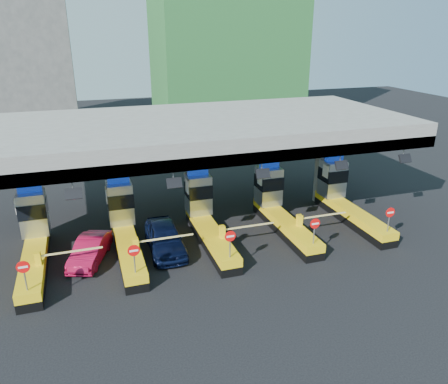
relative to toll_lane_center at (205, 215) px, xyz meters
name	(u,v)px	position (x,y,z in m)	size (l,w,h in m)	color
ground	(206,237)	(0.00, -0.28, -1.40)	(120.00, 120.00, 0.00)	black
toll_canopy	(193,132)	(0.00, 2.59, 4.74)	(28.00, 12.09, 7.00)	slate
toll_lane_far_left	(34,238)	(-10.00, 0.00, 0.00)	(4.43, 8.00, 4.16)	black
toll_lane_left	(124,226)	(-5.00, 0.00, 0.00)	(4.43, 8.00, 4.16)	black
toll_lane_center	(205,215)	(0.00, 0.00, 0.00)	(4.43, 8.00, 4.16)	black
toll_lane_right	(277,206)	(5.00, 0.00, 0.00)	(4.43, 8.00, 4.16)	black
toll_lane_far_right	(343,197)	(10.00, 0.00, 0.00)	(4.43, 8.00, 4.16)	black
bg_building_scaffold	(226,14)	(12.00, 31.72, 12.60)	(18.00, 12.00, 28.00)	#1E5926
bg_building_concrete	(11,58)	(-14.00, 35.72, 7.60)	(14.00, 10.00, 18.00)	#4C4C49
van	(165,238)	(-2.81, -1.26, -0.55)	(2.01, 4.99, 1.70)	black
red_car	(90,250)	(-7.08, -1.13, -0.71)	(1.45, 4.15, 1.37)	maroon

